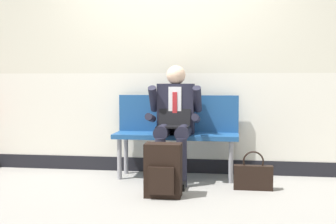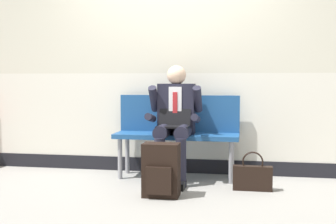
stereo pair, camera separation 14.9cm
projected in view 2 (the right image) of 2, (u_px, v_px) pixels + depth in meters
ground_plane at (161, 184)px, 4.63m from camera, size 18.00×18.00×0.00m
station_wall at (171, 44)px, 5.16m from camera, size 6.71×0.14×3.05m
bench_with_person at (178, 128)px, 4.94m from camera, size 1.37×0.42×0.92m
person_seated at (175, 119)px, 4.73m from camera, size 0.57×0.70×1.25m
backpack at (161, 171)px, 4.10m from camera, size 0.34×0.24×0.50m
handbag at (253, 177)px, 4.35m from camera, size 0.38×0.09×0.39m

